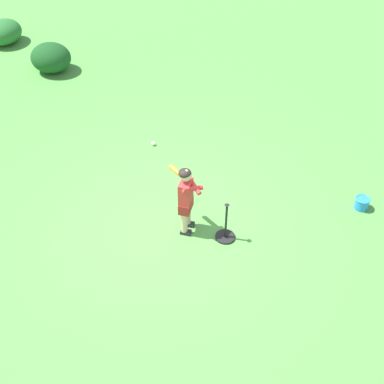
# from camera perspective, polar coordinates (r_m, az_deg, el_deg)

# --- Properties ---
(ground_plane) EXTENTS (40.00, 40.00, 0.00)m
(ground_plane) POSITION_cam_1_polar(r_m,az_deg,el_deg) (7.39, -3.49, -4.05)
(ground_plane) COLOR #519942
(child_batter) EXTENTS (0.56, 0.46, 1.08)m
(child_batter) POSITION_cam_1_polar(r_m,az_deg,el_deg) (6.93, -0.68, -0.27)
(child_batter) COLOR #232328
(child_batter) RESTS_ON ground
(play_ball_near_batter) EXTENTS (0.07, 0.07, 0.07)m
(play_ball_near_batter) POSITION_cam_1_polar(r_m,az_deg,el_deg) (8.91, -4.29, 5.37)
(play_ball_near_batter) COLOR white
(play_ball_near_batter) RESTS_ON ground
(batting_tee) EXTENTS (0.28, 0.28, 0.62)m
(batting_tee) POSITION_cam_1_polar(r_m,az_deg,el_deg) (7.19, 3.71, -4.47)
(batting_tee) COLOR black
(batting_tee) RESTS_ON ground
(toy_bucket) EXTENTS (0.22, 0.22, 0.19)m
(toy_bucket) POSITION_cam_1_polar(r_m,az_deg,el_deg) (8.02, 18.28, -1.16)
(toy_bucket) COLOR #2884DB
(toy_bucket) RESTS_ON ground
(shrub_left_background) EXTENTS (0.84, 0.76, 0.60)m
(shrub_left_background) POSITION_cam_1_polar(r_m,az_deg,el_deg) (11.41, -15.34, 14.13)
(shrub_left_background) COLOR #194C1E
(shrub_left_background) RESTS_ON ground
(shrub_right_background) EXTENTS (0.76, 0.87, 0.53)m
(shrub_right_background) POSITION_cam_1_polar(r_m,az_deg,el_deg) (12.98, -20.08, 16.28)
(shrub_right_background) COLOR #286B2D
(shrub_right_background) RESTS_ON ground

